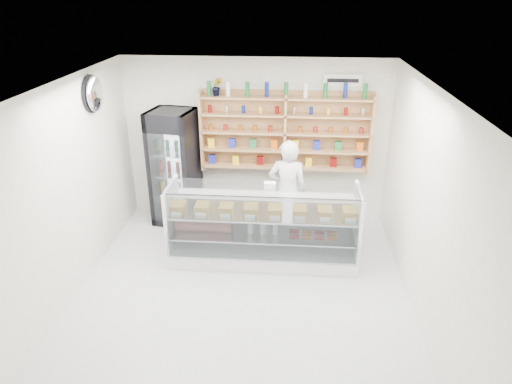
{
  "coord_description": "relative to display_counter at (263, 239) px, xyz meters",
  "views": [
    {
      "loc": [
        0.59,
        -5.0,
        3.85
      ],
      "look_at": [
        0.13,
        0.9,
        1.15
      ],
      "focal_mm": 32.0,
      "sensor_mm": 36.0,
      "label": 1
    }
  ],
  "objects": [
    {
      "name": "security_mirror",
      "position": [
        -2.4,
        0.24,
        2.11
      ],
      "size": [
        0.15,
        0.5,
        0.5
      ],
      "primitive_type": "ellipsoid",
      "color": "silver",
      "rests_on": "left_wall"
    },
    {
      "name": "wall_shelving",
      "position": [
        0.27,
        1.38,
        1.26
      ],
      "size": [
        2.84,
        0.28,
        1.33
      ],
      "color": "#A97D4F",
      "rests_on": "back_wall"
    },
    {
      "name": "potted_plant",
      "position": [
        -0.85,
        1.38,
        2.01
      ],
      "size": [
        0.18,
        0.15,
        0.3
      ],
      "primitive_type": "imported",
      "rotation": [
        0.0,
        0.0,
        0.13
      ],
      "color": "#1E6626",
      "rests_on": "wall_shelving"
    },
    {
      "name": "room",
      "position": [
        -0.23,
        -0.96,
        1.06
      ],
      "size": [
        5.0,
        5.0,
        5.0
      ],
      "color": "silver",
      "rests_on": "ground"
    },
    {
      "name": "display_counter",
      "position": [
        0.0,
        0.0,
        0.0
      ],
      "size": [
        2.78,
        0.83,
        1.21
      ],
      "color": "white",
      "rests_on": "floor"
    },
    {
      "name": "wall_sign",
      "position": [
        1.17,
        1.51,
        2.11
      ],
      "size": [
        0.62,
        0.03,
        0.2
      ],
      "primitive_type": "cube",
      "color": "white",
      "rests_on": "back_wall"
    },
    {
      "name": "shop_worker",
      "position": [
        0.34,
        0.69,
        0.51
      ],
      "size": [
        0.65,
        0.46,
        1.69
      ],
      "primitive_type": "imported",
      "rotation": [
        0.0,
        0.0,
        3.05
      ],
      "color": "silver",
      "rests_on": "floor"
    },
    {
      "name": "drinks_cooler",
      "position": [
        -1.59,
        1.16,
        0.66
      ],
      "size": [
        0.83,
        0.82,
        1.99
      ],
      "rotation": [
        0.0,
        0.0,
        -0.19
      ],
      "color": "black",
      "rests_on": "floor"
    }
  ]
}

